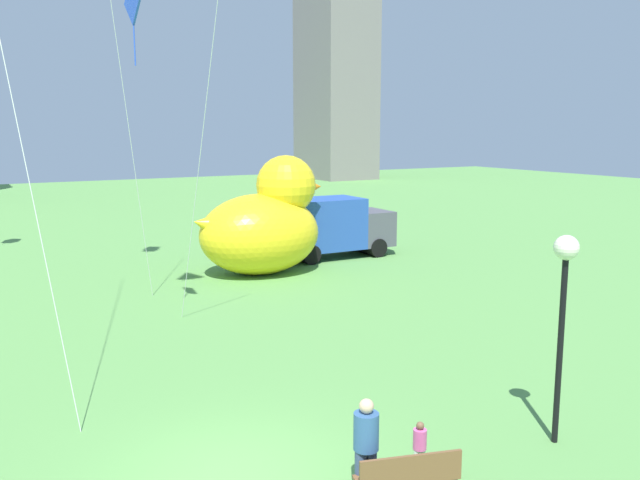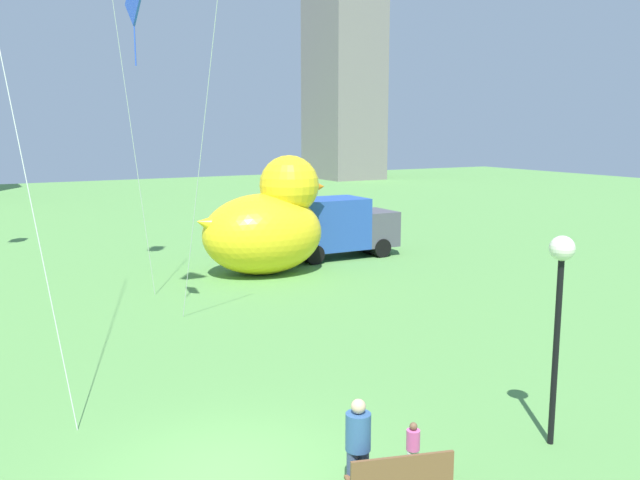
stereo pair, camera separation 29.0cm
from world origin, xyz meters
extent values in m
plane|color=#5A9449|center=(0.00, 0.00, 0.00)|extent=(140.00, 140.00, 0.00)
cube|color=brown|center=(2.27, -2.21, 0.42)|extent=(1.81, 0.92, 0.06)
cube|color=brown|center=(2.21, -2.39, 0.68)|extent=(1.71, 0.54, 0.45)
cylinder|color=#38476B|center=(1.63, -1.77, 0.43)|extent=(0.20, 0.20, 0.85)
cylinder|color=#38476B|center=(1.85, -1.77, 0.43)|extent=(0.20, 0.20, 0.85)
cylinder|color=#33598C|center=(1.74, -1.77, 1.17)|extent=(0.43, 0.43, 0.64)
sphere|color=#D8AD8C|center=(1.74, -1.77, 1.61)|extent=(0.25, 0.25, 0.25)
cylinder|color=silver|center=(2.92, -1.64, 0.25)|extent=(0.11, 0.11, 0.49)
cylinder|color=silver|center=(3.04, -1.64, 0.25)|extent=(0.11, 0.11, 0.49)
cylinder|color=#D85999|center=(2.98, -1.64, 0.68)|extent=(0.25, 0.25, 0.37)
sphere|color=brown|center=(2.98, -1.64, 0.93)|extent=(0.14, 0.14, 0.14)
ellipsoid|color=yellow|center=(7.44, 14.97, 1.71)|extent=(5.23, 3.87, 3.41)
sphere|color=yellow|center=(8.69, 14.97, 3.72)|extent=(2.55, 2.55, 2.55)
cone|color=orange|center=(9.84, 14.97, 3.59)|extent=(1.15, 1.15, 1.15)
cone|color=yellow|center=(5.17, 14.97, 2.28)|extent=(1.56, 1.37, 1.64)
cylinder|color=black|center=(6.10, -1.97, 1.86)|extent=(0.12, 0.12, 3.73)
sphere|color=#EAEACC|center=(6.10, -1.97, 3.92)|extent=(0.48, 0.48, 0.48)
cube|color=#264CA5|center=(11.16, 16.63, 1.65)|extent=(4.26, 2.35, 2.40)
cube|color=#4C4C56|center=(14.10, 16.60, 1.29)|extent=(1.67, 2.32, 1.68)
cylinder|color=black|center=(13.90, 16.60, 0.45)|extent=(0.93, 2.41, 0.90)
cylinder|color=black|center=(10.27, 16.64, 0.45)|extent=(0.93, 2.41, 0.90)
cube|color=gray|center=(38.00, 59.81, 17.00)|extent=(6.78, 9.12, 34.00)
cylinder|color=silver|center=(1.03, 11.57, 9.35)|extent=(2.76, 3.94, 18.70)
cylinder|color=silver|center=(2.55, 8.52, 4.76)|extent=(0.22, 3.47, 9.53)
cube|color=blue|center=(0.82, 8.42, 9.53)|extent=(0.16, 1.27, 1.27)
cylinder|color=blue|center=(0.82, 8.42, 8.63)|extent=(0.04, 0.04, 1.60)
camera|label=1|loc=(-4.06, -10.43, 6.17)|focal=37.44mm
camera|label=2|loc=(-3.81, -10.57, 6.17)|focal=37.44mm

